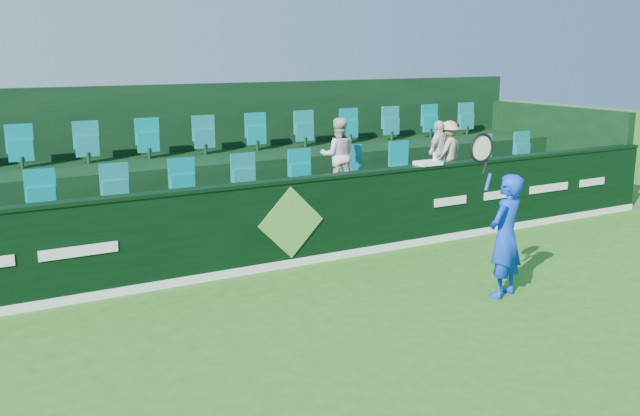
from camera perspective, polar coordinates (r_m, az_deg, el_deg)
ground at (r=7.91m, az=11.28°, el=-11.93°), size 60.00×60.00×0.00m
sponsor_hoarding at (r=10.83m, az=-2.60°, el=-1.19°), size 16.00×0.25×1.35m
stand_tier_front at (r=11.86m, az=-5.06°, el=-1.38°), size 16.00×2.00×0.80m
stand_tier_back at (r=13.51m, az=-8.51°, el=1.34°), size 16.00×1.80×1.30m
stand_rear at (r=13.82m, az=-9.27°, el=3.95°), size 16.00×4.10×2.60m
seat_row_front at (r=12.07m, az=-5.93°, el=2.24°), size 13.50×0.50×0.60m
seat_row_back at (r=13.64m, az=-9.11°, el=5.47°), size 13.50×0.50×0.60m
tennis_player at (r=9.75m, az=14.58°, el=-2.09°), size 1.18×0.57×2.29m
spectator_left at (r=12.41m, az=1.45°, el=4.24°), size 0.78×0.70×1.30m
spectator_middle at (r=13.72m, az=9.48°, el=4.54°), size 0.73×0.50×1.15m
spectator_right at (r=13.87m, az=10.23°, el=4.56°), size 0.83×0.64×1.13m
towel at (r=12.14m, az=8.63°, el=3.58°), size 0.43×0.28×0.06m
drinks_bottle at (r=12.22m, az=9.17°, el=3.94°), size 0.06×0.06×0.20m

